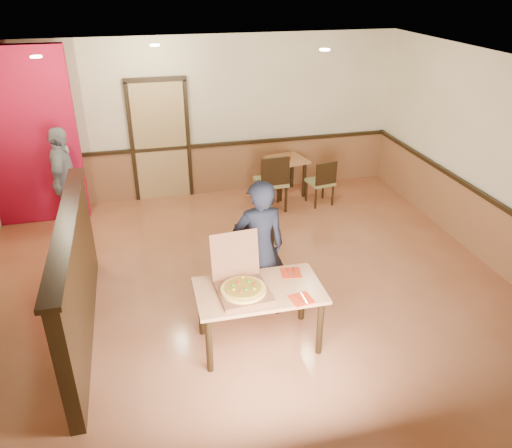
# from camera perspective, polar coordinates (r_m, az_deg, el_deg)

# --- Properties ---
(floor) EXTENTS (7.00, 7.00, 0.00)m
(floor) POSITION_cam_1_polar(r_m,az_deg,el_deg) (6.47, -0.64, -8.33)
(floor) COLOR #C3734C
(floor) RESTS_ON ground
(ceiling) EXTENTS (7.00, 7.00, 0.00)m
(ceiling) POSITION_cam_1_polar(r_m,az_deg,el_deg) (5.35, -0.81, 16.86)
(ceiling) COLOR black
(ceiling) RESTS_ON wall_back
(wall_back) EXTENTS (7.00, 0.00, 7.00)m
(wall_back) POSITION_cam_1_polar(r_m,az_deg,el_deg) (9.02, -5.92, 11.92)
(wall_back) COLOR #F8EBC2
(wall_back) RESTS_ON floor
(wall_right) EXTENTS (0.00, 7.00, 7.00)m
(wall_right) POSITION_cam_1_polar(r_m,az_deg,el_deg) (7.34, 27.07, 5.40)
(wall_right) COLOR #F8EBC2
(wall_right) RESTS_ON floor
(wainscot_back) EXTENTS (7.00, 0.04, 0.90)m
(wainscot_back) POSITION_cam_1_polar(r_m,az_deg,el_deg) (9.29, -5.61, 6.21)
(wainscot_back) COLOR #8E5D39
(wainscot_back) RESTS_ON floor
(chair_rail_back) EXTENTS (7.00, 0.06, 0.06)m
(chair_rail_back) POSITION_cam_1_polar(r_m,az_deg,el_deg) (9.11, -5.73, 8.93)
(chair_rail_back) COLOR black
(chair_rail_back) RESTS_ON wall_back
(wainscot_right) EXTENTS (0.04, 7.00, 0.90)m
(wainscot_right) POSITION_cam_1_polar(r_m,az_deg,el_deg) (7.68, 25.42, -1.17)
(wainscot_right) COLOR #8E5D39
(wainscot_right) RESTS_ON floor
(chair_rail_right) EXTENTS (0.06, 7.00, 0.06)m
(chair_rail_right) POSITION_cam_1_polar(r_m,az_deg,el_deg) (7.48, 26.01, 1.99)
(chair_rail_right) COLOR black
(chair_rail_right) RESTS_ON wall_right
(back_door) EXTENTS (0.90, 0.06, 2.10)m
(back_door) POSITION_cam_1_polar(r_m,az_deg,el_deg) (9.01, -10.87, 9.24)
(back_door) COLOR tan
(back_door) RESTS_ON wall_back
(booth_partition) EXTENTS (0.20, 3.10, 1.44)m
(booth_partition) POSITION_cam_1_polar(r_m,az_deg,el_deg) (5.84, -19.78, -5.81)
(booth_partition) COLOR black
(booth_partition) RESTS_ON floor
(red_accent_panel) EXTENTS (1.60, 0.20, 2.78)m
(red_accent_panel) POSITION_cam_1_polar(r_m,az_deg,el_deg) (8.63, -25.00, 8.81)
(red_accent_panel) COLOR #B10C2E
(red_accent_panel) RESTS_ON floor
(spot_a) EXTENTS (0.14, 0.14, 0.02)m
(spot_a) POSITION_cam_1_polar(r_m,az_deg,el_deg) (7.08, -23.84, 17.09)
(spot_a) COLOR #FFF1B2
(spot_a) RESTS_ON ceiling
(spot_b) EXTENTS (0.14, 0.14, 0.02)m
(spot_b) POSITION_cam_1_polar(r_m,az_deg,el_deg) (7.70, -11.50, 19.40)
(spot_b) COLOR #FFF1B2
(spot_b) RESTS_ON ceiling
(spot_c) EXTENTS (0.14, 0.14, 0.02)m
(spot_c) POSITION_cam_1_polar(r_m,az_deg,el_deg) (7.18, 7.86, 19.13)
(spot_c) COLOR #FFF1B2
(spot_c) RESTS_ON ceiling
(main_table) EXTENTS (1.36, 0.79, 0.73)m
(main_table) POSITION_cam_1_polar(r_m,az_deg,el_deg) (5.40, 0.35, -8.37)
(main_table) COLOR tan
(main_table) RESTS_ON floor
(diner_chair) EXTENTS (0.54, 0.54, 1.03)m
(diner_chair) POSITION_cam_1_polar(r_m,az_deg,el_deg) (6.09, 0.06, -4.50)
(diner_chair) COLOR olive
(diner_chair) RESTS_ON floor
(side_chair_left) EXTENTS (0.52, 0.52, 1.02)m
(side_chair_left) POSITION_cam_1_polar(r_m,az_deg,el_deg) (8.48, 1.87, 5.00)
(side_chair_left) COLOR olive
(side_chair_left) RESTS_ON floor
(side_chair_right) EXTENTS (0.47, 0.47, 0.83)m
(side_chair_right) POSITION_cam_1_polar(r_m,az_deg,el_deg) (8.81, 7.55, 4.92)
(side_chair_right) COLOR olive
(side_chair_right) RESTS_ON floor
(side_table) EXTENTS (0.74, 0.74, 0.69)m
(side_table) POSITION_cam_1_polar(r_m,az_deg,el_deg) (9.17, 3.53, 6.47)
(side_table) COLOR tan
(side_table) RESTS_ON floor
(diner) EXTENTS (0.65, 0.44, 1.71)m
(diner) POSITION_cam_1_polar(r_m,az_deg,el_deg) (5.80, 0.37, -2.82)
(diner) COLOR black
(diner) RESTS_ON floor
(passerby) EXTENTS (0.50, 1.02, 1.68)m
(passerby) POSITION_cam_1_polar(r_m,az_deg,el_deg) (8.28, -21.00, 4.68)
(passerby) COLOR gray
(passerby) RESTS_ON floor
(pizza_box) EXTENTS (0.57, 0.66, 0.56)m
(pizza_box) POSITION_cam_1_polar(r_m,az_deg,el_deg) (5.27, -1.63, -7.01)
(pizza_box) COLOR brown
(pizza_box) RESTS_ON main_table
(pizza) EXTENTS (0.53, 0.53, 0.03)m
(pizza) POSITION_cam_1_polar(r_m,az_deg,el_deg) (5.24, -1.45, -7.50)
(pizza) COLOR #E2B752
(pizza) RESTS_ON pizza_box
(napkin_near) EXTENTS (0.25, 0.25, 0.01)m
(napkin_near) POSITION_cam_1_polar(r_m,az_deg,el_deg) (5.21, 5.19, -8.53)
(napkin_near) COLOR red
(napkin_near) RESTS_ON main_table
(napkin_far) EXTENTS (0.25, 0.25, 0.01)m
(napkin_far) POSITION_cam_1_polar(r_m,az_deg,el_deg) (5.61, 4.01, -5.58)
(napkin_far) COLOR red
(napkin_far) RESTS_ON main_table
(condiment) EXTENTS (0.05, 0.05, 0.14)m
(condiment) POSITION_cam_1_polar(r_m,az_deg,el_deg) (9.01, 3.84, 7.69)
(condiment) COLOR brown
(condiment) RESTS_ON side_table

